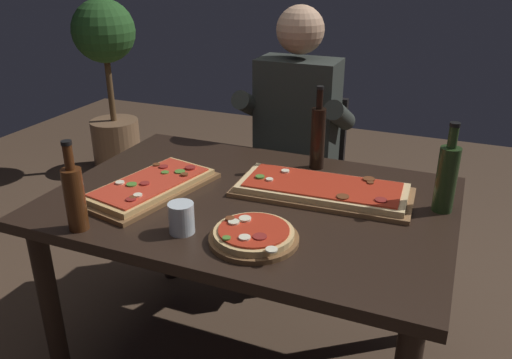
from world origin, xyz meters
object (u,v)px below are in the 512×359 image
at_px(wine_bottle_dark, 74,196).
at_px(potted_plant_corner, 108,74).
at_px(vinegar_bottle_green, 447,177).
at_px(diner_chair, 300,173).
at_px(pizza_rectangular_front, 322,189).
at_px(seated_diner, 294,133).
at_px(tumbler_near_camera, 181,218).
at_px(pizza_round_far, 254,235).
at_px(dining_table, 251,221).
at_px(oil_bottle_amber, 318,136).
at_px(pizza_rectangular_left, 151,186).

bearing_deg(wine_bottle_dark, potted_plant_corner, 125.10).
height_order(vinegar_bottle_green, diner_chair, vinegar_bottle_green).
bearing_deg(diner_chair, vinegar_bottle_green, -44.04).
bearing_deg(pizza_rectangular_front, wine_bottle_dark, -139.87).
bearing_deg(diner_chair, seated_diner, -90.00).
relative_size(tumbler_near_camera, diner_chair, 0.11).
distance_m(pizza_rectangular_front, diner_chair, 0.84).
relative_size(pizza_round_far, wine_bottle_dark, 0.93).
distance_m(wine_bottle_dark, seated_diner, 1.20).
xyz_separation_m(wine_bottle_dark, tumbler_near_camera, (0.31, 0.11, -0.07)).
distance_m(dining_table, pizza_rectangular_front, 0.28).
distance_m(dining_table, oil_bottle_amber, 0.45).
bearing_deg(pizza_round_far, diner_chair, 100.71).
bearing_deg(wine_bottle_dark, vinegar_bottle_green, 28.73).
xyz_separation_m(pizza_rectangular_front, oil_bottle_amber, (-0.09, 0.24, 0.12)).
distance_m(pizza_rectangular_left, oil_bottle_amber, 0.68).
bearing_deg(diner_chair, potted_plant_corner, 158.37).
bearing_deg(pizza_rectangular_left, potted_plant_corner, 131.26).
bearing_deg(pizza_round_far, pizza_rectangular_left, 159.09).
xyz_separation_m(pizza_rectangular_front, pizza_rectangular_left, (-0.58, -0.21, 0.00)).
bearing_deg(potted_plant_corner, vinegar_bottle_green, -29.57).
height_order(dining_table, oil_bottle_amber, oil_bottle_amber).
height_order(vinegar_bottle_green, seated_diner, seated_diner).
height_order(seated_diner, potted_plant_corner, seated_diner).
height_order(pizza_round_far, vinegar_bottle_green, vinegar_bottle_green).
bearing_deg(wine_bottle_dark, pizza_rectangular_front, 40.13).
bearing_deg(oil_bottle_amber, wine_bottle_dark, -125.17).
height_order(wine_bottle_dark, vinegar_bottle_green, vinegar_bottle_green).
bearing_deg(pizza_rectangular_left, wine_bottle_dark, -99.48).
xyz_separation_m(diner_chair, potted_plant_corner, (-1.69, 0.67, 0.24)).
xyz_separation_m(pizza_rectangular_front, pizza_round_far, (-0.10, -0.40, -0.00)).
relative_size(wine_bottle_dark, tumbler_near_camera, 2.99).
height_order(pizza_rectangular_left, vinegar_bottle_green, vinegar_bottle_green).
height_order(tumbler_near_camera, potted_plant_corner, potted_plant_corner).
distance_m(tumbler_near_camera, seated_diner, 1.05).
distance_m(dining_table, potted_plant_corner, 2.34).
bearing_deg(potted_plant_corner, seated_diner, -25.06).
xyz_separation_m(dining_table, pizza_round_far, (0.13, -0.28, 0.11)).
relative_size(pizza_rectangular_front, oil_bottle_amber, 1.93).
xyz_separation_m(vinegar_bottle_green, diner_chair, (-0.72, 0.70, -0.38)).
distance_m(wine_bottle_dark, tumbler_near_camera, 0.33).
distance_m(pizza_rectangular_front, oil_bottle_amber, 0.28).
xyz_separation_m(vinegar_bottle_green, potted_plant_corner, (-2.41, 1.37, -0.13)).
distance_m(seated_diner, potted_plant_corner, 1.86).
xyz_separation_m(dining_table, vinegar_bottle_green, (0.64, 0.16, 0.22)).
bearing_deg(seated_diner, pizza_rectangular_left, -108.12).
distance_m(tumbler_near_camera, potted_plant_corner, 2.48).
relative_size(vinegar_bottle_green, diner_chair, 0.36).
distance_m(vinegar_bottle_green, diner_chair, 1.07).
height_order(pizza_round_far, wine_bottle_dark, wine_bottle_dark).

